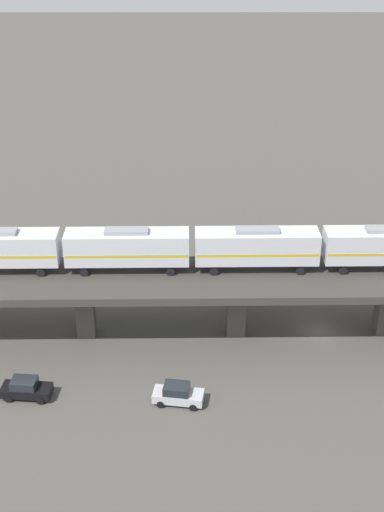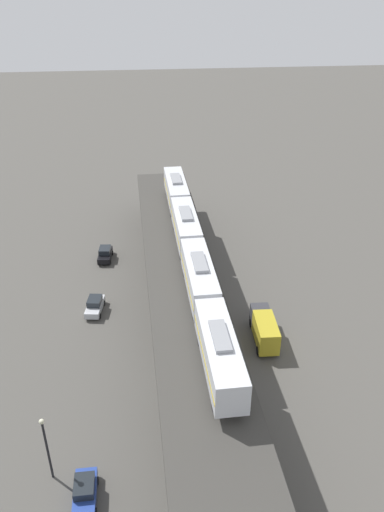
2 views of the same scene
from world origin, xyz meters
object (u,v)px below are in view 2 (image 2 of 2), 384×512
Objects in this scene: street_car_silver at (95,305)px; street_lamp at (46,444)px; street_car_blue at (85,492)px; delivery_truck at (264,328)px; subway_train at (192,248)px; street_car_black at (105,254)px.

street_lamp is (2.39, 24.12, 3.17)m from street_car_silver.
street_car_blue is 26.76m from delivery_truck.
subway_train is at bearing -114.94° from street_car_blue.
street_lamp is at bearing 57.18° from subway_train.
subway_train is at bearing 174.05° from street_car_silver.
subway_train reaches higher than street_car_silver.
street_lamp reaches higher than street_car_black.
subway_train reaches higher than street_car_blue.
street_car_silver is at bearing 86.43° from street_car_black.
delivery_truck reaches higher than street_car_blue.
street_car_blue is at bearing 43.38° from delivery_truck.
street_car_black is 0.62× the size of delivery_truck.
street_car_silver is 26.59m from street_car_blue.
street_car_blue is at bearing 65.06° from subway_train.
street_car_silver is (12.34, -1.29, -8.16)m from subway_train.
delivery_truck is (-19.44, -18.37, 0.82)m from street_car_blue.
subway_train is 10.95× the size of street_car_black.
subway_train is at bearing 128.05° from street_car_black.
street_car_silver is 24.44m from street_lamp.
delivery_truck is at bearing -144.63° from street_lamp.
street_car_black is at bearing -94.92° from street_lamp.
street_lamp is (3.23, 37.52, 3.17)m from street_car_black.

